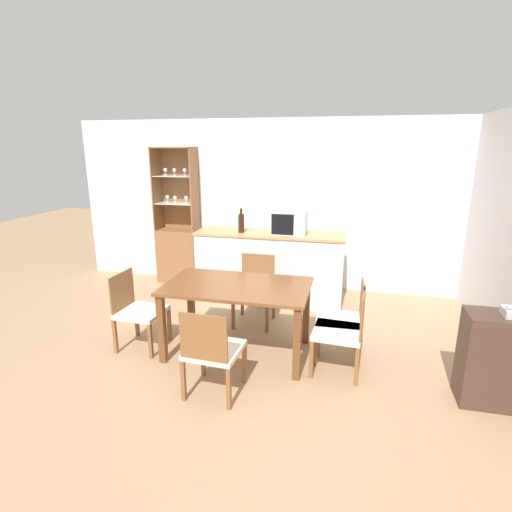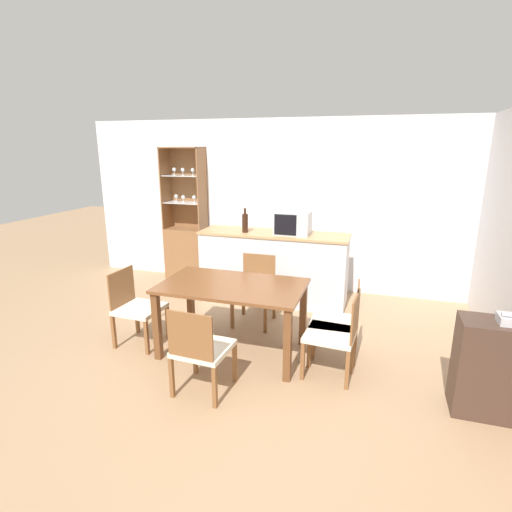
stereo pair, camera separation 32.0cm
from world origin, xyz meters
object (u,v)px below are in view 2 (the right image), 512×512
(dining_chair_side_right_far, at_px, (338,322))
(dining_chair_head_far, at_px, (255,290))
(dining_chair_head_near, at_px, (201,349))
(wine_bottle, at_px, (245,223))
(display_cabinet, at_px, (187,243))
(dining_chair_side_right_near, at_px, (335,334))
(dining_chair_side_left_near, at_px, (136,307))
(side_cabinet, at_px, (494,369))
(dining_table, at_px, (232,294))
(microwave, at_px, (293,223))

(dining_chair_side_right_far, distance_m, dining_chair_head_far, 1.27)
(dining_chair_head_near, xyz_separation_m, wine_bottle, (-0.36, 2.27, 0.70))
(display_cabinet, xyz_separation_m, dining_chair_head_near, (1.58, -2.87, -0.19))
(dining_chair_side_right_near, xyz_separation_m, dining_chair_side_right_far, (0.00, 0.27, 0.00))
(dining_chair_head_far, bearing_deg, display_cabinet, -39.40)
(dining_chair_head_near, xyz_separation_m, dining_chair_head_far, (0.00, 1.58, 0.00))
(dining_chair_head_far, bearing_deg, dining_chair_side_left_near, 40.06)
(display_cabinet, xyz_separation_m, dining_chair_side_left_near, (0.49, -2.22, -0.19))
(dining_chair_side_right_near, height_order, wine_bottle, wine_bottle)
(side_cabinet, bearing_deg, display_cabinet, 148.53)
(dining_table, distance_m, dining_chair_side_right_near, 1.12)
(microwave, bearing_deg, dining_chair_side_right_far, -60.81)
(dining_chair_head_near, xyz_separation_m, dining_chair_side_right_far, (1.09, 0.92, 0.00))
(dining_chair_side_right_far, xyz_separation_m, side_cabinet, (1.30, -0.48, -0.02))
(dining_chair_head_near, relative_size, dining_chair_side_right_far, 1.00)
(dining_chair_head_near, height_order, microwave, microwave)
(dining_table, relative_size, dining_chair_head_near, 1.78)
(dining_chair_side_right_far, bearing_deg, display_cabinet, 52.58)
(dining_table, bearing_deg, dining_chair_side_left_near, -173.15)
(dining_chair_head_far, xyz_separation_m, wine_bottle, (-0.36, 0.69, 0.70))
(wine_bottle, relative_size, side_cabinet, 0.41)
(dining_chair_side_right_near, bearing_deg, display_cabinet, 54.68)
(dining_chair_side_right_near, relative_size, dining_chair_side_left_near, 1.00)
(dining_chair_head_far, relative_size, wine_bottle, 2.50)
(dining_table, height_order, side_cabinet, side_cabinet)
(display_cabinet, relative_size, dining_chair_side_left_near, 2.55)
(dining_chair_head_near, distance_m, dining_chair_side_right_near, 1.27)
(dining_chair_head_near, height_order, dining_chair_side_left_near, same)
(dining_chair_side_right_near, relative_size, wine_bottle, 2.50)
(microwave, bearing_deg, side_cabinet, -42.27)
(dining_chair_side_right_far, height_order, microwave, microwave)
(dining_chair_side_right_far, xyz_separation_m, wine_bottle, (-1.45, 1.34, 0.70))
(microwave, height_order, wine_bottle, wine_bottle)
(display_cabinet, xyz_separation_m, dining_chair_head_far, (1.58, -1.30, -0.19))
(dining_chair_side_right_near, xyz_separation_m, microwave, (-0.79, 1.69, 0.72))
(display_cabinet, height_order, wine_bottle, display_cabinet)
(dining_chair_head_near, bearing_deg, display_cabinet, 122.29)
(dining_chair_head_far, bearing_deg, dining_chair_side_right_far, 148.97)
(dining_table, bearing_deg, dining_chair_side_right_near, -7.13)
(microwave, bearing_deg, dining_table, -100.75)
(side_cabinet, bearing_deg, dining_chair_head_near, -169.52)
(dining_chair_side_left_near, bearing_deg, side_cabinet, 88.73)
(display_cabinet, distance_m, microwave, 2.02)
(dining_chair_side_right_far, relative_size, microwave, 1.80)
(dining_chair_side_left_near, distance_m, side_cabinet, 3.49)
(dining_chair_side_right_near, bearing_deg, wine_bottle, 46.34)
(dining_table, relative_size, dining_chair_side_right_far, 1.78)
(display_cabinet, bearing_deg, side_cabinet, -31.47)
(dining_chair_head_near, bearing_deg, microwave, 86.22)
(dining_table, height_order, dining_chair_head_near, dining_chair_head_near)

